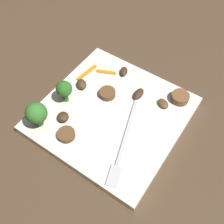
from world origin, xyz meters
The scene contains 15 objects.
ground_plane centered at (0.00, 0.00, 0.00)m, with size 1.40×1.40×0.00m, color #4C3826.
plate centered at (0.00, 0.00, 0.01)m, with size 0.25×0.25×0.02m, color white.
fork centered at (0.04, 0.05, 0.02)m, with size 0.17×0.07×0.00m.
broccoli_floret_0 centered at (0.09, -0.09, 0.05)m, with size 0.04×0.04×0.05m.
broccoli_floret_1 centered at (0.03, -0.09, 0.05)m, with size 0.03×0.03×0.05m.
sausage_slice_0 centered at (-0.03, -0.03, 0.02)m, with size 0.03×0.03×0.01m, color brown.
sausage_slice_1 centered at (0.08, -0.04, 0.02)m, with size 0.03×0.03×0.01m, color brown.
sausage_slice_2 centered at (-0.09, 0.09, 0.02)m, with size 0.03×0.03×0.01m, color brown.
mushroom_0 centered at (-0.02, -0.08, 0.02)m, with size 0.02×0.02×0.01m, color #4C331E.
mushroom_1 centered at (-0.06, 0.02, 0.02)m, with size 0.03×0.02×0.01m, color #422B19.
mushroom_2 centered at (-0.09, -0.03, 0.02)m, with size 0.02×0.01×0.01m, color #422B19.
mushroom_3 centered at (-0.07, 0.07, 0.02)m, with size 0.02×0.02×0.01m, color brown.
mushroom_4 centered at (0.06, -0.06, 0.02)m, with size 0.02×0.02×0.01m, color #422B19.
pepper_strip_0 centered at (-0.07, -0.06, 0.02)m, with size 0.04×0.01×0.00m, color orange.
pepper_strip_1 centered at (-0.05, -0.10, 0.02)m, with size 0.05×0.01×0.00m, color orange.
Camera 1 is at (0.23, 0.16, 0.41)m, focal length 43.02 mm.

